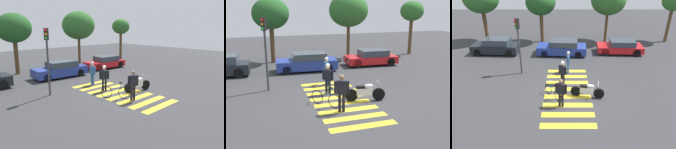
# 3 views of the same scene
# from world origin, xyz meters

# --- Properties ---
(ground_plane) EXTENTS (60.00, 60.00, 0.00)m
(ground_plane) POSITION_xyz_m (0.00, 0.00, 0.00)
(ground_plane) COLOR #38383A
(police_motorcycle) EXTENTS (2.08, 0.70, 1.04)m
(police_motorcycle) POSITION_xyz_m (1.21, -0.45, 0.46)
(police_motorcycle) COLOR black
(police_motorcycle) RESTS_ON ground_plane
(leaning_bicycle) EXTENTS (1.10, 1.46, 1.02)m
(leaning_bicycle) POSITION_xyz_m (-0.90, -0.51, 0.39)
(leaning_bicycle) COLOR black
(leaning_bicycle) RESTS_ON ground_plane
(officer_on_foot) EXTENTS (0.67, 0.35, 1.78)m
(officer_on_foot) POSITION_xyz_m (-0.39, -1.45, 1.03)
(officer_on_foot) COLOR black
(officer_on_foot) RESTS_ON ground_plane
(officer_by_motorcycle) EXTENTS (0.54, 0.44, 1.74)m
(officer_by_motorcycle) POSITION_xyz_m (-0.32, 1.15, 1.00)
(officer_by_motorcycle) COLOR black
(officer_by_motorcycle) RESTS_ON ground_plane
(pedestrian_bystander) EXTENTS (0.23, 0.66, 1.74)m
(pedestrian_bystander) POSITION_xyz_m (0.09, 2.92, 1.00)
(pedestrian_bystander) COLOR #2D5999
(pedestrian_bystander) RESTS_ON ground_plane
(crosswalk_stripes) EXTENTS (2.94, 6.75, 0.01)m
(crosswalk_stripes) POSITION_xyz_m (0.00, 0.00, 0.00)
(crosswalk_stripes) COLOR yellow
(crosswalk_stripes) RESTS_ON ground_plane
(car_blue_hatchback) EXTENTS (4.53, 2.08, 1.36)m
(car_blue_hatchback) POSITION_xyz_m (-0.38, 6.71, 0.65)
(car_blue_hatchback) COLOR black
(car_blue_hatchback) RESTS_ON ground_plane
(car_red_convertible) EXTENTS (4.23, 2.09, 1.26)m
(car_red_convertible) POSITION_xyz_m (5.04, 7.08, 0.62)
(car_red_convertible) COLOR black
(car_red_convertible) RESTS_ON ground_plane
(traffic_light_pole) EXTENTS (0.34, 0.35, 4.14)m
(traffic_light_pole) POSITION_xyz_m (-3.45, 2.77, 2.79)
(traffic_light_pole) COLOR #38383D
(traffic_light_pole) RESTS_ON ground_plane
(street_tree_mid) EXTENTS (3.03, 3.03, 5.39)m
(street_tree_mid) POSITION_xyz_m (-2.57, 10.46, 4.06)
(street_tree_mid) COLOR brown
(street_tree_mid) RESTS_ON ground_plane
(street_tree_far) EXTENTS (3.50, 3.50, 5.81)m
(street_tree_far) POSITION_xyz_m (4.23, 10.46, 4.31)
(street_tree_far) COLOR brown
(street_tree_far) RESTS_ON ground_plane
(street_tree_end) EXTENTS (2.24, 2.24, 5.16)m
(street_tree_end) POSITION_xyz_m (10.78, 10.46, 4.11)
(street_tree_end) COLOR brown
(street_tree_end) RESTS_ON ground_plane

